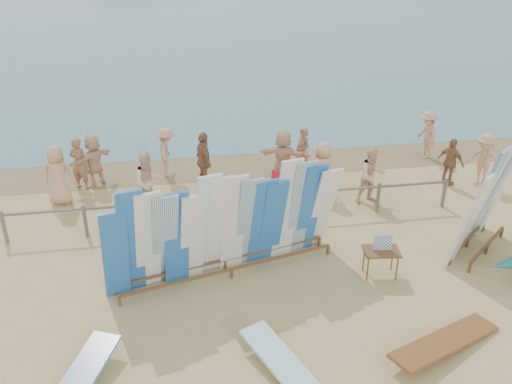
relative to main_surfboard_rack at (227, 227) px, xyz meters
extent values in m
plane|color=tan|center=(0.56, -0.66, -1.23)|extent=(160.00, 160.00, 0.00)
cube|color=olive|center=(0.56, 6.54, -1.23)|extent=(40.00, 2.60, 0.01)
cube|color=#706655|center=(0.56, 2.34, -0.43)|extent=(12.00, 0.06, 0.06)
cube|color=#706655|center=(-5.44, 2.34, -0.78)|extent=(0.08, 0.08, 0.90)
cube|color=#706655|center=(-3.44, 2.34, -0.78)|extent=(0.08, 0.08, 0.90)
cube|color=#706655|center=(-1.44, 2.34, -0.78)|extent=(0.08, 0.08, 0.90)
cube|color=#706655|center=(0.56, 2.34, -0.78)|extent=(0.08, 0.08, 0.90)
cube|color=#706655|center=(2.56, 2.34, -0.78)|extent=(0.08, 0.08, 0.90)
cube|color=#706655|center=(4.56, 2.34, -0.78)|extent=(0.08, 0.08, 0.90)
cube|color=#706655|center=(6.56, 2.34, -0.78)|extent=(0.08, 0.08, 0.90)
cube|color=brown|center=(0.06, -0.21, -0.99)|extent=(4.99, 1.32, 0.06)
cube|color=brown|center=(-0.05, 0.21, -0.99)|extent=(4.99, 1.32, 0.06)
cube|color=blue|center=(-2.42, -0.61, -0.10)|extent=(0.66, 0.67, 2.27)
cube|color=blue|center=(-2.08, -0.53, 0.12)|extent=(0.71, 0.85, 2.71)
cube|color=white|center=(-1.74, -0.44, 0.06)|extent=(0.71, 0.88, 2.59)
cube|color=silver|center=(-1.40, -0.35, 0.00)|extent=(0.74, 0.97, 2.46)
cube|color=blue|center=(-1.14, -0.29, -0.02)|extent=(0.66, 0.66, 2.43)
cube|color=white|center=(-0.79, -0.20, -0.08)|extent=(0.68, 0.76, 2.31)
cube|color=#9BE2F8|center=(-0.45, -0.11, 0.14)|extent=(0.72, 0.90, 2.75)
cube|color=white|center=(-0.19, -0.05, 0.09)|extent=(0.72, 0.88, 2.65)
cube|color=white|center=(0.15, 0.04, 0.05)|extent=(0.68, 0.73, 2.58)
cube|color=silver|center=(0.49, 0.13, -0.01)|extent=(0.70, 0.81, 2.45)
cube|color=blue|center=(0.84, 0.21, -0.05)|extent=(0.69, 0.76, 2.36)
cube|color=blue|center=(1.10, 0.28, -0.11)|extent=(0.69, 0.76, 2.25)
cube|color=white|center=(1.44, 0.36, 0.13)|extent=(0.68, 0.72, 2.73)
cube|color=silver|center=(1.78, 0.45, 0.08)|extent=(0.68, 0.75, 2.62)
cube|color=blue|center=(2.04, 0.52, 0.02)|extent=(0.69, 0.78, 2.51)
cube|color=white|center=(2.39, 0.60, -0.05)|extent=(0.73, 0.95, 2.36)
cube|color=brown|center=(6.43, -0.23, -0.96)|extent=(1.73, 1.44, 0.07)
cube|color=brown|center=(6.12, 0.14, -0.96)|extent=(1.73, 1.44, 0.07)
cube|color=white|center=(5.48, -0.69, 0.02)|extent=(0.88, 0.88, 2.51)
cube|color=silver|center=(5.81, -0.43, 0.27)|extent=(0.98, 1.01, 3.00)
cube|color=white|center=(6.13, -0.16, 0.20)|extent=(1.00, 1.03, 2.88)
cube|color=silver|center=(6.46, 0.11, 0.14)|extent=(1.01, 1.04, 2.75)
cube|color=white|center=(6.71, 0.32, 0.08)|extent=(1.02, 1.05, 2.63)
cube|color=white|center=(7.03, 0.58, 0.05)|extent=(0.89, 0.89, 2.57)
cone|color=#177F74|center=(6.16, -1.53, -0.65)|extent=(1.15, 0.65, 0.51)
cube|color=brown|center=(3.46, -0.67, -0.58)|extent=(0.89, 0.68, 0.05)
cube|color=white|center=(3.46, -0.67, -0.34)|extent=(0.43, 0.09, 0.38)
cube|color=brown|center=(3.79, -3.22, -1.23)|extent=(2.68, 1.64, 0.35)
cube|color=#B5132A|center=(1.87, 3.39, -0.90)|extent=(0.76, 0.75, 0.05)
cube|color=#B5132A|center=(2.00, 3.59, -0.61)|extent=(0.57, 0.46, 0.57)
cube|color=#B5132A|center=(1.17, 2.96, -0.92)|extent=(0.61, 0.58, 0.05)
cube|color=#B5132A|center=(1.12, 3.19, -0.65)|extent=(0.55, 0.26, 0.53)
cube|color=#B5132A|center=(2.63, 3.54, -0.65)|extent=(0.64, 0.88, 0.59)
cube|color=#B5132A|center=(2.56, 3.85, -0.27)|extent=(0.51, 0.28, 0.37)
imported|color=#8C6042|center=(-3.89, 5.41, -0.40)|extent=(0.69, 0.55, 1.67)
imported|color=#8C6042|center=(3.10, 5.30, -0.43)|extent=(0.52, 0.66, 1.60)
imported|color=tan|center=(-1.25, 5.95, -0.42)|extent=(0.48, 1.07, 1.62)
imported|color=beige|center=(-3.48, 5.58, -0.39)|extent=(1.45, 1.46, 1.68)
imported|color=beige|center=(4.58, 3.01, -0.38)|extent=(0.88, 0.52, 1.71)
imported|color=tan|center=(3.30, 3.65, -0.37)|extent=(0.92, 0.82, 1.72)
imported|color=beige|center=(-1.80, 3.52, -0.34)|extent=(0.96, 0.70, 1.79)
imported|color=#8C6042|center=(-0.13, 4.82, -0.33)|extent=(0.72, 1.14, 1.81)
imported|color=tan|center=(-4.37, 4.47, -0.33)|extent=(0.95, 0.59, 1.80)
imported|color=tan|center=(8.45, 3.57, -0.39)|extent=(1.02, 1.15, 1.69)
imported|color=#8C6042|center=(7.46, 3.76, -0.47)|extent=(0.78, 0.97, 1.53)
imported|color=tan|center=(7.75, 6.03, -0.39)|extent=(0.48, 1.10, 1.70)
imported|color=beige|center=(2.33, 4.72, -0.35)|extent=(1.71, 1.20, 1.78)
camera|label=1|loc=(-1.15, -10.57, 5.99)|focal=38.00mm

